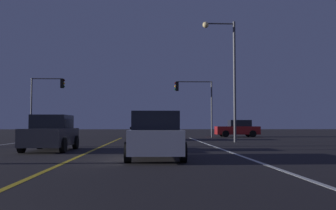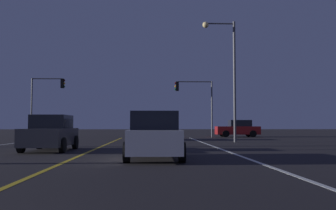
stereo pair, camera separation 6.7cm
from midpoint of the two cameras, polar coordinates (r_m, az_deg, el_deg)
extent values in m
cube|color=silver|center=(16.28, 10.18, -7.28)|extent=(0.16, 40.01, 0.01)
cube|color=gold|center=(16.16, -12.65, -7.29)|extent=(0.16, 40.01, 0.01)
cylinder|color=black|center=(37.58, 8.76, -4.31)|extent=(0.68, 0.22, 0.68)
cylinder|color=black|center=(39.35, 8.26, -4.25)|extent=(0.68, 0.22, 0.68)
cylinder|color=black|center=(38.19, 12.75, -4.25)|extent=(0.68, 0.22, 0.68)
cylinder|color=black|center=(39.93, 12.08, -4.20)|extent=(0.68, 0.22, 0.68)
cube|color=maroon|center=(38.73, 10.47, -3.78)|extent=(4.30, 1.80, 0.80)
cube|color=black|center=(38.78, 10.82, -2.71)|extent=(2.10, 1.60, 0.64)
cube|color=red|center=(38.67, 13.70, -3.60)|extent=(0.08, 0.24, 0.16)
cube|color=red|center=(39.83, 13.23, -3.58)|extent=(0.08, 0.24, 0.16)
cylinder|color=black|center=(32.27, -5.35, -4.56)|extent=(0.22, 0.68, 0.68)
cylinder|color=black|center=(32.22, -2.14, -4.57)|extent=(0.22, 0.68, 0.68)
cylinder|color=black|center=(29.57, -5.63, -4.70)|extent=(0.22, 0.68, 0.68)
cylinder|color=black|center=(29.53, -2.13, -4.72)|extent=(0.22, 0.68, 0.68)
cube|color=black|center=(30.88, -3.81, -4.04)|extent=(1.80, 4.30, 0.80)
cube|color=black|center=(30.62, -3.81, -2.71)|extent=(1.60, 2.10, 0.64)
cube|color=red|center=(28.80, -5.11, -3.92)|extent=(0.24, 0.08, 0.16)
cube|color=red|center=(28.77, -2.72, -3.93)|extent=(0.24, 0.08, 0.16)
cylinder|color=black|center=(15.11, -5.42, -6.38)|extent=(0.22, 0.68, 0.68)
cylinder|color=black|center=(15.12, 1.46, -6.39)|extent=(0.22, 0.68, 0.68)
cylinder|color=black|center=(12.42, -6.10, -7.12)|extent=(0.22, 0.68, 0.68)
cylinder|color=black|center=(12.43, 2.28, -7.13)|extent=(0.22, 0.68, 0.68)
cube|color=silver|center=(13.72, -1.94, -5.40)|extent=(1.80, 4.30, 0.80)
cube|color=black|center=(13.46, -1.93, -2.38)|extent=(1.60, 2.10, 0.64)
cube|color=red|center=(11.63, -4.85, -5.33)|extent=(0.24, 0.08, 0.16)
cube|color=red|center=(11.64, 1.09, -5.34)|extent=(0.24, 0.08, 0.16)
cylinder|color=black|center=(17.29, -15.49, -5.85)|extent=(0.22, 0.68, 0.68)
cylinder|color=black|center=(17.78, -21.18, -5.68)|extent=(0.22, 0.68, 0.68)
cylinder|color=black|center=(19.92, -13.72, -5.48)|extent=(0.22, 0.68, 0.68)
cylinder|color=black|center=(20.36, -18.71, -5.35)|extent=(0.22, 0.68, 0.68)
cube|color=#38383D|center=(18.80, -17.22, -4.61)|extent=(1.80, 4.30, 0.80)
cube|color=black|center=(19.04, -16.99, -2.42)|extent=(1.60, 2.10, 0.64)
cube|color=red|center=(20.70, -14.11, -4.21)|extent=(0.24, 0.08, 0.16)
cube|color=red|center=(20.98, -17.32, -4.15)|extent=(0.24, 0.08, 0.16)
cylinder|color=#4C4C51|center=(36.84, 6.68, -0.64)|extent=(0.14, 0.14, 5.45)
cylinder|color=#4C4C51|center=(36.82, 4.07, 3.52)|extent=(3.35, 0.10, 0.10)
cube|color=black|center=(36.63, 1.46, 2.84)|extent=(0.28, 0.36, 0.90)
sphere|color=#3A0605|center=(36.65, 1.21, 3.31)|extent=(0.20, 0.20, 0.20)
sphere|color=orange|center=(36.61, 1.21, 2.85)|extent=(0.20, 0.20, 0.20)
sphere|color=#063816|center=(36.59, 1.21, 2.38)|extent=(0.20, 0.20, 0.20)
cylinder|color=#4C4C51|center=(38.17, -19.83, -0.40)|extent=(0.14, 0.14, 5.68)
cylinder|color=#4C4C51|center=(37.98, -17.69, 3.80)|extent=(2.87, 0.10, 0.10)
cube|color=black|center=(37.57, -15.58, 3.15)|extent=(0.28, 0.36, 0.90)
sphere|color=#3A0605|center=(37.57, -15.34, 3.61)|extent=(0.20, 0.20, 0.20)
sphere|color=orange|center=(37.54, -15.35, 3.16)|extent=(0.20, 0.20, 0.20)
sphere|color=#063816|center=(37.51, -15.35, 2.70)|extent=(0.20, 0.20, 0.20)
cylinder|color=#4C4C51|center=(27.23, 10.07, 3.51)|extent=(0.18, 0.18, 8.59)
cylinder|color=#4C4C51|center=(27.81, 7.89, 12.06)|extent=(2.04, 0.10, 0.10)
sphere|color=#F9D88C|center=(27.62, 5.76, 11.93)|extent=(0.44, 0.44, 0.44)
camera|label=1|loc=(0.03, -92.29, 0.12)|focal=40.44mm
camera|label=2|loc=(0.03, 87.71, -0.12)|focal=40.44mm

